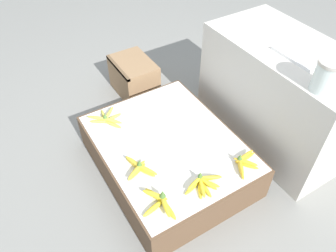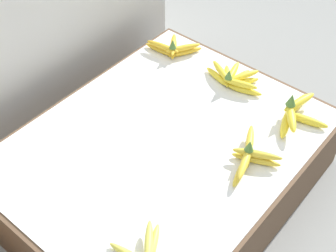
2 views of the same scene
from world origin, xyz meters
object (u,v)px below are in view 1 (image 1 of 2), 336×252
at_px(wooden_crate, 134,77).
at_px(banana_bunch_front_right, 160,202).
at_px(banana_bunch_front_midright, 139,168).
at_px(foam_tray_white, 300,55).
at_px(banana_bunch_front_left, 107,119).
at_px(banana_bunch_back_right, 244,162).
at_px(banana_bunch_middle_right, 203,184).
at_px(glass_jar, 328,76).

height_order(wooden_crate, banana_bunch_front_right, banana_bunch_front_right).
distance_m(banana_bunch_front_midright, foam_tray_white, 1.13).
relative_size(wooden_crate, banana_bunch_front_midright, 1.68).
distance_m(banana_bunch_front_left, banana_bunch_back_right, 0.93).
relative_size(banana_bunch_middle_right, glass_jar, 1.45).
relative_size(banana_bunch_front_midright, banana_bunch_middle_right, 0.95).
bearing_deg(banana_bunch_front_left, foam_tray_white, 60.66).
bearing_deg(banana_bunch_front_right, banana_bunch_front_midright, 177.18).
relative_size(wooden_crate, banana_bunch_back_right, 2.00).
bearing_deg(banana_bunch_back_right, foam_tray_white, 111.23).
xyz_separation_m(banana_bunch_front_right, foam_tray_white, (-0.17, 1.04, 0.45)).
height_order(wooden_crate, banana_bunch_back_right, banana_bunch_back_right).
relative_size(banana_bunch_front_right, banana_bunch_back_right, 1.25).
distance_m(wooden_crate, glass_jar, 1.56).
bearing_deg(banana_bunch_middle_right, banana_bunch_front_midright, -138.26).
bearing_deg(wooden_crate, foam_tray_white, 28.36).
xyz_separation_m(wooden_crate, banana_bunch_front_right, (1.23, -0.47, 0.14)).
bearing_deg(banana_bunch_front_right, banana_bunch_front_left, 178.14).
height_order(wooden_crate, banana_bunch_middle_right, banana_bunch_middle_right).
xyz_separation_m(banana_bunch_front_right, glass_jar, (0.11, 0.90, 0.53)).
height_order(banana_bunch_front_left, foam_tray_white, foam_tray_white).
relative_size(banana_bunch_front_right, banana_bunch_middle_right, 1.00).
xyz_separation_m(banana_bunch_front_midright, banana_bunch_front_right, (0.26, -0.01, 0.00)).
height_order(banana_bunch_front_midright, banana_bunch_middle_right, banana_bunch_front_midright).
distance_m(banana_bunch_front_left, banana_bunch_front_midright, 0.48).
bearing_deg(banana_bunch_front_midright, foam_tray_white, 84.90).
relative_size(banana_bunch_front_left, glass_jar, 1.41).
distance_m(banana_bunch_back_right, foam_tray_white, 0.70).
distance_m(banana_bunch_front_left, glass_jar, 1.33).
height_order(wooden_crate, foam_tray_white, foam_tray_white).
bearing_deg(banana_bunch_middle_right, banana_bunch_front_left, -162.49).
bearing_deg(banana_bunch_front_left, banana_bunch_front_right, -1.86).
xyz_separation_m(banana_bunch_middle_right, banana_bunch_back_right, (-0.00, 0.29, 0.00)).
bearing_deg(banana_bunch_front_left, banana_bunch_middle_right, 17.51).
height_order(banana_bunch_front_midright, foam_tray_white, foam_tray_white).
distance_m(wooden_crate, banana_bunch_back_right, 1.26).
bearing_deg(banana_bunch_front_midright, banana_bunch_front_right, -2.82).
bearing_deg(foam_tray_white, banana_bunch_back_right, -68.77).
relative_size(banana_bunch_front_left, banana_bunch_middle_right, 0.97).
bearing_deg(foam_tray_white, glass_jar, -27.35).
height_order(wooden_crate, banana_bunch_front_left, banana_bunch_front_left).
bearing_deg(banana_bunch_front_left, banana_bunch_back_right, 34.78).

